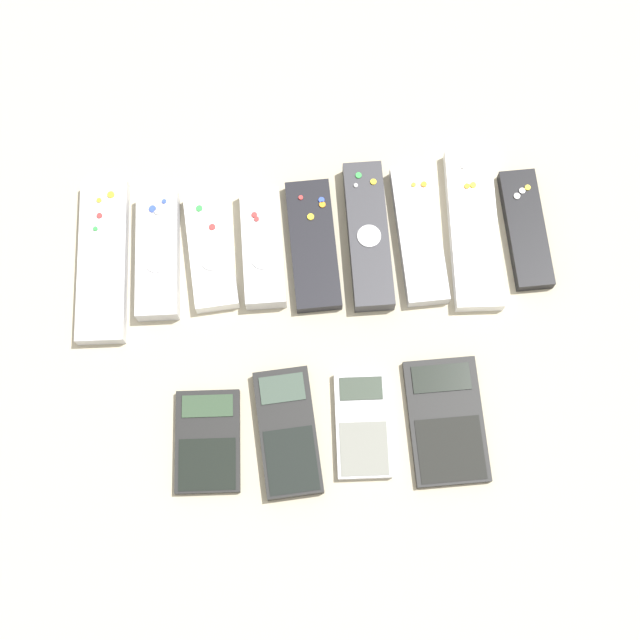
% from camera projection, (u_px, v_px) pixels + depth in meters
% --- Properties ---
extents(ground_plane, '(3.00, 3.00, 0.00)m').
position_uv_depth(ground_plane, '(322.00, 347.00, 1.10)').
color(ground_plane, '#B2A88E').
extents(remote_0, '(0.07, 0.22, 0.02)m').
position_uv_depth(remote_0, '(103.00, 261.00, 1.12)').
color(remote_0, '#B7B7BC').
rests_on(remote_0, ground_plane).
extents(remote_1, '(0.06, 0.17, 0.03)m').
position_uv_depth(remote_1, '(158.00, 256.00, 1.12)').
color(remote_1, '#B7B7BC').
rests_on(remote_1, ground_plane).
extents(remote_2, '(0.06, 0.16, 0.02)m').
position_uv_depth(remote_2, '(211.00, 251.00, 1.13)').
color(remote_2, white).
rests_on(remote_2, ground_plane).
extents(remote_3, '(0.05, 0.16, 0.03)m').
position_uv_depth(remote_3, '(263.00, 248.00, 1.12)').
color(remote_3, '#B7B7BC').
rests_on(remote_3, ground_plane).
extents(remote_4, '(0.06, 0.17, 0.02)m').
position_uv_depth(remote_4, '(316.00, 245.00, 1.13)').
color(remote_4, black).
rests_on(remote_4, ground_plane).
extents(remote_5, '(0.05, 0.20, 0.03)m').
position_uv_depth(remote_5, '(368.00, 235.00, 1.13)').
color(remote_5, '#333338').
rests_on(remote_5, ground_plane).
extents(remote_6, '(0.06, 0.19, 0.02)m').
position_uv_depth(remote_6, '(419.00, 235.00, 1.13)').
color(remote_6, '#B7B7BC').
rests_on(remote_6, ground_plane).
extents(remote_7, '(0.07, 0.22, 0.02)m').
position_uv_depth(remote_7, '(473.00, 229.00, 1.13)').
color(remote_7, white).
rests_on(remote_7, ground_plane).
extents(remote_8, '(0.05, 0.16, 0.02)m').
position_uv_depth(remote_8, '(526.00, 229.00, 1.14)').
color(remote_8, black).
rests_on(remote_8, ground_plane).
extents(calculator_0, '(0.08, 0.13, 0.01)m').
position_uv_depth(calculator_0, '(208.00, 441.00, 1.06)').
color(calculator_0, black).
rests_on(calculator_0, ground_plane).
extents(calculator_1, '(0.07, 0.16, 0.02)m').
position_uv_depth(calculator_1, '(288.00, 432.00, 1.06)').
color(calculator_1, black).
rests_on(calculator_1, ground_plane).
extents(calculator_2, '(0.07, 0.13, 0.01)m').
position_uv_depth(calculator_2, '(363.00, 425.00, 1.06)').
color(calculator_2, '#B2B2B7').
rests_on(calculator_2, ground_plane).
extents(calculator_3, '(0.09, 0.15, 0.01)m').
position_uv_depth(calculator_3, '(446.00, 421.00, 1.07)').
color(calculator_3, black).
rests_on(calculator_3, ground_plane).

